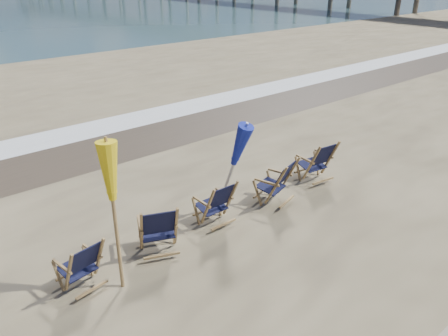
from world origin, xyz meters
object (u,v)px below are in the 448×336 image
at_px(beach_chair_2, 231,200).
at_px(umbrella_blue, 230,144).
at_px(beach_chair_0, 100,259).
at_px(umbrella_yellow, 110,181).
at_px(beach_chair_1, 176,228).
at_px(beach_chair_3, 289,177).
at_px(beach_chair_4, 330,159).

relative_size(beach_chair_2, umbrella_blue, 0.48).
relative_size(beach_chair_0, umbrella_yellow, 0.39).
height_order(beach_chair_0, umbrella_yellow, umbrella_yellow).
height_order(beach_chair_1, beach_chair_3, beach_chair_1).
distance_m(beach_chair_1, umbrella_blue, 1.89).
xyz_separation_m(beach_chair_1, beach_chair_3, (2.84, 0.13, -0.00)).
bearing_deg(beach_chair_1, beach_chair_2, -148.77).
distance_m(beach_chair_1, beach_chair_2, 1.36).
bearing_deg(umbrella_yellow, umbrella_blue, 12.24).
bearing_deg(beach_chair_0, umbrella_yellow, 129.45).
xyz_separation_m(beach_chair_0, umbrella_blue, (2.87, 0.37, 1.00)).
relative_size(beach_chair_0, beach_chair_3, 0.90).
bearing_deg(beach_chair_0, beach_chair_1, 166.31).
height_order(beach_chair_0, beach_chair_1, beach_chair_1).
distance_m(beach_chair_1, beach_chair_3, 2.84).
distance_m(beach_chair_4, umbrella_blue, 2.83).
xyz_separation_m(beach_chair_1, umbrella_yellow, (-1.08, -0.10, 1.25)).
distance_m(beach_chair_1, beach_chair_4, 4.22).
height_order(beach_chair_0, beach_chair_3, beach_chair_3).
relative_size(beach_chair_3, umbrella_yellow, 0.44).
xyz_separation_m(beach_chair_3, beach_chair_4, (1.37, 0.02, 0.01)).
bearing_deg(beach_chair_3, beach_chair_4, 164.62).
xyz_separation_m(beach_chair_0, beach_chair_2, (2.65, 0.10, 0.02)).
distance_m(beach_chair_0, beach_chair_3, 4.15).
height_order(beach_chair_2, umbrella_yellow, umbrella_yellow).
height_order(beach_chair_2, umbrella_blue, umbrella_blue).
bearing_deg(beach_chair_2, beach_chair_4, 179.50).
height_order(beach_chair_1, umbrella_yellow, umbrella_yellow).
relative_size(beach_chair_0, beach_chair_1, 0.90).
bearing_deg(umbrella_yellow, beach_chair_2, 7.13).
xyz_separation_m(beach_chair_1, beach_chair_2, (1.35, 0.20, -0.03)).
height_order(beach_chair_3, umbrella_blue, umbrella_blue).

